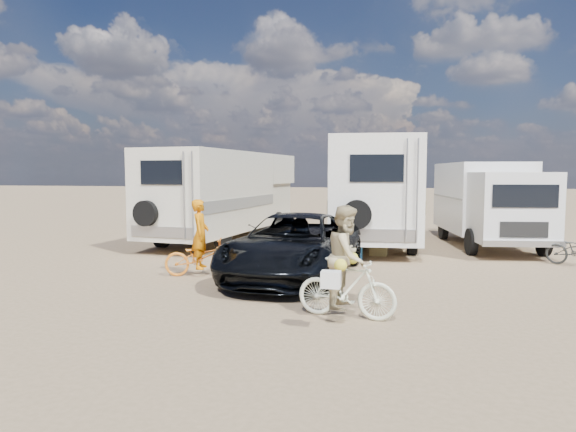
% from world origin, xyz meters
% --- Properties ---
extents(ground, '(140.00, 140.00, 0.00)m').
position_xyz_m(ground, '(0.00, 0.00, 0.00)').
color(ground, '#917656').
rests_on(ground, ground).
extents(rv_main, '(3.08, 8.14, 3.34)m').
position_xyz_m(rv_main, '(-0.06, 6.97, 1.67)').
color(rv_main, white).
rests_on(rv_main, ground).
extents(rv_left, '(3.25, 8.26, 3.04)m').
position_xyz_m(rv_left, '(-5.06, 6.79, 1.52)').
color(rv_left, silver).
rests_on(rv_left, ground).
extents(box_truck, '(2.94, 5.95, 2.66)m').
position_xyz_m(box_truck, '(3.63, 6.79, 1.33)').
color(box_truck, silver).
rests_on(box_truck, ground).
extents(dark_suv, '(2.76, 5.28, 1.42)m').
position_xyz_m(dark_suv, '(-1.46, 1.00, 0.71)').
color(dark_suv, black).
rests_on(dark_suv, ground).
extents(bike_man, '(1.71, 0.90, 0.85)m').
position_xyz_m(bike_man, '(-3.55, 0.64, 0.43)').
color(bike_man, orange).
rests_on(bike_man, ground).
extents(bike_woman, '(1.68, 0.74, 0.98)m').
position_xyz_m(bike_woman, '(-0.02, -1.98, 0.49)').
color(bike_woman, beige).
rests_on(bike_woman, ground).
extents(rider_man, '(0.49, 0.64, 1.56)m').
position_xyz_m(rider_man, '(-3.55, 0.64, 0.78)').
color(rider_man, orange).
rests_on(rider_man, ground).
extents(rider_woman, '(0.75, 0.90, 1.64)m').
position_xyz_m(rider_woman, '(-0.02, -1.98, 0.82)').
color(rider_woman, tan).
rests_on(rider_woman, ground).
extents(cooler, '(0.71, 0.61, 0.48)m').
position_xyz_m(cooler, '(-0.44, 3.17, 0.24)').
color(cooler, '#1D5A95').
rests_on(cooler, ground).
extents(crate, '(0.51, 0.51, 0.38)m').
position_xyz_m(crate, '(0.30, 4.44, 0.19)').
color(crate, '#988850').
rests_on(crate, ground).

